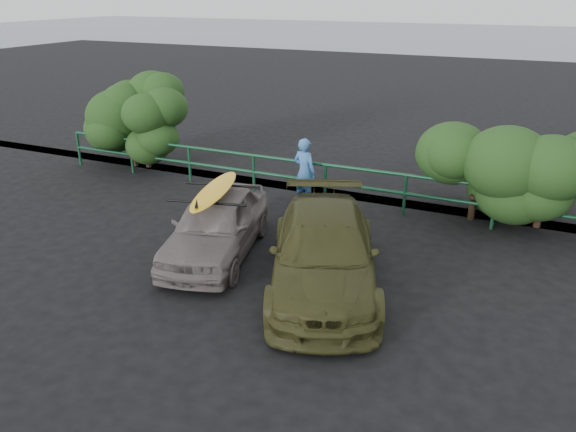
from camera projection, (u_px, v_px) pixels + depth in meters
name	position (u px, v px, depth m)	size (l,w,h in m)	color
ground	(176.00, 282.00, 10.29)	(80.00, 80.00, 0.00)	black
ocean	(498.00, 39.00, 60.88)	(200.00, 200.00, 0.00)	slate
guardrail	(288.00, 178.00, 14.31)	(14.00, 0.08, 1.04)	#134428
shrub_left	(143.00, 127.00, 16.20)	(3.20, 2.40, 2.59)	#24481A
shrub_right	(500.00, 179.00, 12.62)	(3.20, 2.40, 2.04)	#24481A
sedan	(216.00, 225.00, 11.18)	(1.51, 3.74, 1.27)	slate
olive_vehicle	(324.00, 252.00, 9.94)	(1.86, 4.57, 1.33)	#3C3C1A
man	(304.00, 172.00, 13.71)	(0.62, 0.41, 1.69)	#417DC4
roof_rack	(215.00, 193.00, 10.93)	(1.56, 1.09, 0.05)	black
surfboard	(215.00, 190.00, 10.90)	(0.51, 2.46, 0.07)	yellow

